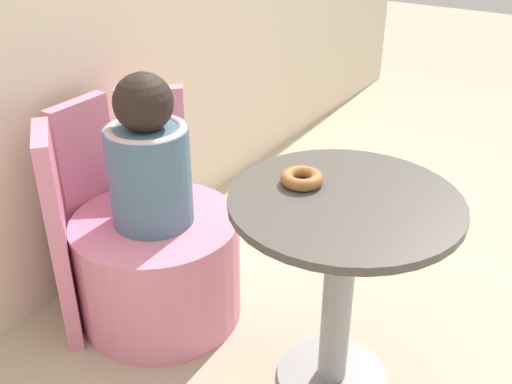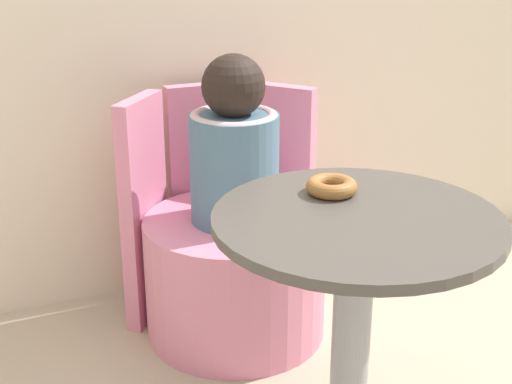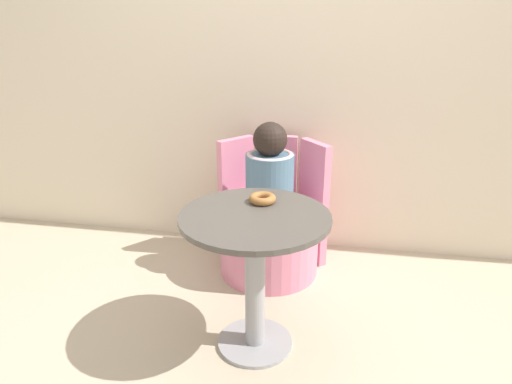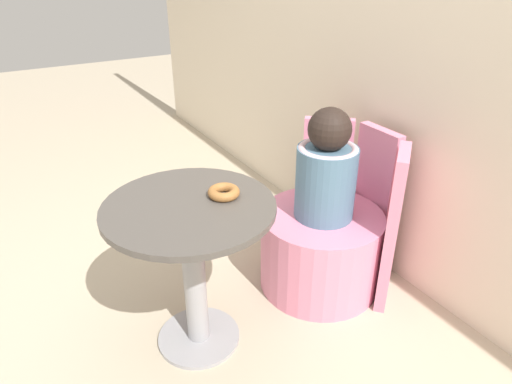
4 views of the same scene
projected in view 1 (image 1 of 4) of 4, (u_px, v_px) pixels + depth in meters
name	position (u px, v px, depth m)	size (l,w,h in m)	color
ground_plane	(343.00, 370.00, 1.98)	(12.00, 12.00, 0.00)	#B7A88E
round_table	(341.00, 255.00, 1.72)	(0.65, 0.65, 0.67)	#99999E
tub_chair	(159.00, 267.00, 2.15)	(0.58, 0.58, 0.40)	pink
booth_backrest	(104.00, 205.00, 2.18)	(0.68, 0.25, 0.77)	pink
child_figure	(149.00, 159.00, 1.94)	(0.27, 0.27, 0.52)	slate
donut	(302.00, 178.00, 1.70)	(0.12, 0.12, 0.04)	#9E6633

